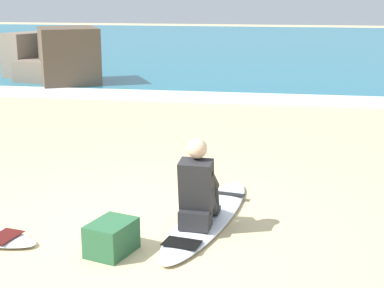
{
  "coord_description": "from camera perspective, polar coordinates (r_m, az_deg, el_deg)",
  "views": [
    {
      "loc": [
        1.61,
        -5.49,
        2.47
      ],
      "look_at": [
        0.38,
        1.74,
        0.55
      ],
      "focal_mm": 54.58,
      "sensor_mm": 36.0,
      "label": 1
    }
  ],
  "objects": [
    {
      "name": "beach_bag",
      "position": [
        5.78,
        -7.86,
        -9.05
      ],
      "size": [
        0.48,
        0.56,
        0.32
      ],
      "primitive_type": "cube",
      "rotation": [
        0.0,
        0.0,
        -0.29
      ],
      "color": "#285B38",
      "rests_on": "ground"
    },
    {
      "name": "rock_outcrop_distant",
      "position": [
        16.37,
        -13.22,
        8.05
      ],
      "size": [
        3.35,
        2.93,
        1.56
      ],
      "color": "#756656",
      "rests_on": "ground"
    },
    {
      "name": "surfboard_main",
      "position": [
        6.55,
        1.54,
        -7.15
      ],
      "size": [
        0.96,
        2.62,
        0.08
      ],
      "color": "silver",
      "rests_on": "ground"
    },
    {
      "name": "sea",
      "position": [
        27.29,
        6.33,
        9.53
      ],
      "size": [
        80.0,
        28.0,
        0.1
      ],
      "primitive_type": "cube",
      "color": "teal",
      "rests_on": "ground"
    },
    {
      "name": "ground_plane",
      "position": [
        6.23,
        -6.23,
        -8.78
      ],
      "size": [
        80.0,
        80.0,
        0.0
      ],
      "primitive_type": "plane",
      "color": "#CCB584"
    },
    {
      "name": "surfer_seated",
      "position": [
        6.15,
        0.59,
        -4.63
      ],
      "size": [
        0.39,
        0.72,
        0.95
      ],
      "color": "#232326",
      "rests_on": "surfboard_main"
    },
    {
      "name": "breaking_foam",
      "position": [
        13.74,
        2.78,
        4.56
      ],
      "size": [
        80.0,
        0.9,
        0.11
      ],
      "primitive_type": "cube",
      "color": "white",
      "rests_on": "ground"
    }
  ]
}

